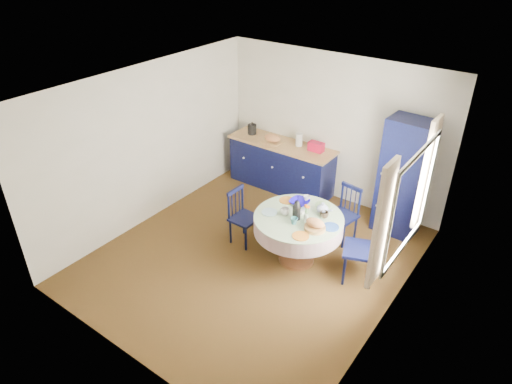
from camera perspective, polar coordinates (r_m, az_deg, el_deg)
floor at (r=6.74m, az=-0.34°, el=-8.04°), size 4.50×4.50×0.00m
ceiling at (r=5.54m, az=-0.42°, el=12.67°), size 4.50×4.50×0.00m
wall_back at (r=7.79m, az=9.58°, el=7.79°), size 4.00×0.02×2.50m
wall_left at (r=7.28m, az=-13.22°, el=5.76°), size 0.02×4.50×2.50m
wall_right at (r=5.28m, az=17.44°, el=-4.98°), size 0.02×4.50×2.50m
window at (r=5.40m, az=18.54°, el=-0.91°), size 0.10×1.74×1.45m
kitchen_counter at (r=8.25m, az=3.18°, el=3.43°), size 1.97×0.61×1.12m
pantry_cabinet at (r=7.15m, az=17.91°, el=1.68°), size 0.67×0.50×1.85m
dining_table at (r=6.32m, az=5.39°, el=-4.05°), size 1.23×1.23×1.03m
chair_left at (r=6.80m, az=-1.69°, el=-3.05°), size 0.38×0.40×0.87m
chair_far at (r=6.98m, az=10.94°, el=-2.66°), size 0.45×0.44×0.88m
chair_right at (r=6.21m, az=13.31°, el=-6.89°), size 0.56×0.57×1.00m
mug_a at (r=6.26m, az=3.63°, el=-2.46°), size 0.13×0.13×0.10m
mug_b at (r=6.08m, az=4.77°, el=-3.62°), size 0.10×0.10×0.09m
mug_c at (r=6.26m, az=8.53°, el=-2.82°), size 0.12×0.12×0.09m
mug_d at (r=6.58m, az=6.37°, el=-0.85°), size 0.10×0.10×0.09m
cobalt_bowl at (r=6.51m, az=5.46°, el=-1.31°), size 0.28×0.28×0.07m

